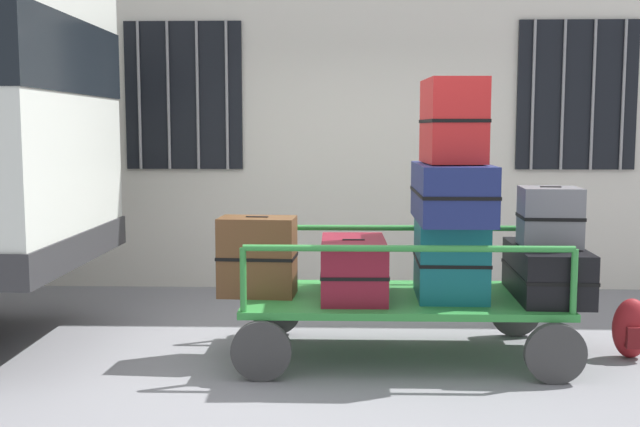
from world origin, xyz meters
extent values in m
plane|color=gray|center=(0.00, 0.00, 0.00)|extent=(40.00, 40.00, 0.00)
cube|color=silver|center=(0.00, 2.48, 2.50)|extent=(12.00, 0.30, 5.00)
cube|color=black|center=(-1.80, 2.31, 2.00)|extent=(1.20, 0.04, 1.50)
cylinder|color=gray|center=(-2.25, 2.27, 2.00)|extent=(0.03, 0.03, 1.50)
cylinder|color=gray|center=(-1.95, 2.27, 2.00)|extent=(0.03, 0.03, 1.50)
cylinder|color=gray|center=(-1.65, 2.27, 2.00)|extent=(0.03, 0.03, 1.50)
cylinder|color=gray|center=(-1.35, 2.27, 2.00)|extent=(0.03, 0.03, 1.50)
cube|color=black|center=(2.20, 2.31, 2.00)|extent=(1.20, 0.04, 1.50)
cylinder|color=gray|center=(1.75, 2.27, 2.00)|extent=(0.03, 0.03, 1.50)
cylinder|color=gray|center=(2.05, 2.27, 2.00)|extent=(0.03, 0.03, 1.50)
cylinder|color=gray|center=(2.35, 2.27, 2.00)|extent=(0.03, 0.03, 1.50)
cylinder|color=gray|center=(2.65, 2.27, 2.00)|extent=(0.03, 0.03, 1.50)
cube|color=#2D8438|center=(0.26, -0.09, 0.43)|extent=(2.25, 1.12, 0.05)
cylinder|color=#383838|center=(1.22, -0.67, 0.20)|extent=(0.40, 0.06, 0.40)
cylinder|color=#383838|center=(1.22, 0.50, 0.20)|extent=(0.40, 0.06, 0.40)
cylinder|color=#383838|center=(-0.70, -0.67, 0.20)|extent=(0.40, 0.06, 0.40)
cylinder|color=#383838|center=(-0.70, 0.50, 0.20)|extent=(0.40, 0.06, 0.40)
cylinder|color=#2D8438|center=(1.35, -0.61, 0.67)|extent=(0.04, 0.04, 0.43)
cylinder|color=#2D8438|center=(1.35, 0.44, 0.67)|extent=(0.04, 0.04, 0.43)
cylinder|color=#2D8438|center=(-0.83, -0.61, 0.67)|extent=(0.04, 0.04, 0.43)
cylinder|color=#2D8438|center=(-0.83, 0.44, 0.67)|extent=(0.04, 0.04, 0.43)
cylinder|color=#2D8438|center=(0.26, -0.61, 0.88)|extent=(2.17, 0.04, 0.04)
cylinder|color=#2D8438|center=(0.26, 0.44, 0.88)|extent=(2.17, 0.04, 0.04)
cube|color=brown|center=(-0.79, -0.10, 0.74)|extent=(0.57, 0.36, 0.57)
cube|color=black|center=(-0.79, -0.10, 0.74)|extent=(0.58, 0.37, 0.02)
cube|color=black|center=(-0.79, -0.10, 1.02)|extent=(0.16, 0.04, 0.02)
cube|color=maroon|center=(-0.09, -0.11, 0.66)|extent=(0.47, 0.84, 0.41)
cube|color=black|center=(-0.09, -0.11, 0.66)|extent=(0.48, 0.85, 0.02)
cube|color=black|center=(-0.09, -0.11, 0.86)|extent=(0.16, 0.03, 0.02)
cube|color=#0F5960|center=(0.61, -0.12, 0.73)|extent=(0.50, 0.64, 0.55)
cube|color=black|center=(0.61, -0.12, 0.73)|extent=(0.51, 0.65, 0.02)
cube|color=black|center=(0.61, -0.12, 1.00)|extent=(0.16, 0.03, 0.02)
cube|color=navy|center=(0.61, -0.13, 1.21)|extent=(0.51, 0.99, 0.41)
cube|color=black|center=(0.61, -0.13, 1.21)|extent=(0.52, 1.00, 0.02)
cube|color=black|center=(0.61, -0.13, 1.41)|extent=(0.16, 0.03, 0.02)
cube|color=#B21E1E|center=(0.61, -0.13, 1.72)|extent=(0.41, 0.61, 0.59)
cube|color=black|center=(0.61, -0.13, 1.72)|extent=(0.42, 0.62, 0.02)
cube|color=black|center=(0.61, -0.13, 2.01)|extent=(0.14, 0.04, 0.02)
cube|color=black|center=(1.31, -0.09, 0.64)|extent=(0.50, 0.97, 0.37)
cube|color=black|center=(1.31, -0.09, 0.64)|extent=(0.51, 0.98, 0.02)
cube|color=black|center=(1.31, -0.09, 0.82)|extent=(0.16, 0.04, 0.02)
cube|color=slate|center=(1.31, -0.13, 1.04)|extent=(0.43, 0.39, 0.42)
cube|color=black|center=(1.31, -0.13, 1.04)|extent=(0.44, 0.40, 0.02)
cube|color=black|center=(1.31, -0.13, 1.25)|extent=(0.14, 0.04, 0.02)
ellipsoid|color=maroon|center=(1.93, -0.08, 0.22)|extent=(0.27, 0.19, 0.44)
cube|color=maroon|center=(1.93, -0.17, 0.18)|extent=(0.14, 0.06, 0.15)
camera|label=1|loc=(-0.18, -5.57, 1.66)|focal=42.96mm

